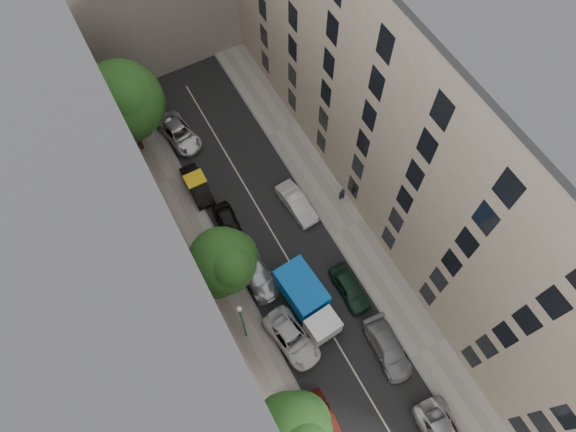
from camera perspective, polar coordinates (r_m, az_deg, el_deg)
ground at (r=40.22m, az=-0.06°, el=-4.71°), size 120.00×120.00×0.00m
road_surface at (r=40.21m, az=-0.06°, el=-4.70°), size 8.00×44.00×0.02m
sidewalk_left at (r=39.52m, az=-7.15°, el=-8.17°), size 3.00×44.00×0.15m
sidewalk_right at (r=41.50m, az=6.62°, el=-1.26°), size 3.00×44.00×0.15m
building_left at (r=30.56m, az=-18.62°, el=-6.52°), size 8.00×44.00×20.00m
building_right at (r=35.41m, az=15.98°, el=9.65°), size 8.00×44.00×20.00m
tarp_truck at (r=37.49m, az=2.16°, el=-9.34°), size 2.81×6.11×2.74m
car_left_1 at (r=36.76m, az=4.02°, el=-21.81°), size 1.58×4.23×1.38m
car_left_2 at (r=37.59m, az=0.44°, el=-13.42°), size 2.92×5.14×1.35m
car_left_3 at (r=39.07m, az=-3.55°, el=-6.36°), size 2.11×4.99×1.44m
car_left_4 at (r=40.96m, az=-6.58°, el=-0.86°), size 1.80×4.03×1.35m
car_left_5 at (r=43.01m, az=-10.09°, el=3.35°), size 1.47×4.14×1.36m
car_left_6 at (r=46.23m, az=-12.01°, el=9.01°), size 3.07×5.29×1.38m
car_right_1 at (r=38.07m, az=11.04°, el=-14.27°), size 2.34×4.93×1.39m
car_right_2 at (r=38.88m, az=6.89°, el=-7.96°), size 1.71×4.15×1.41m
car_right_3 at (r=41.51m, az=0.95°, el=1.43°), size 1.87×4.44×1.42m
tree_mid at (r=35.22m, az=-7.10°, el=-5.17°), size 5.07×4.76×7.14m
tree_far at (r=42.13m, az=-17.72°, el=11.81°), size 6.52×6.42×9.35m
lamp_post at (r=34.43m, az=-5.14°, el=-11.39°), size 0.36×0.36×6.56m
pedestrian at (r=41.90m, az=6.02°, el=2.44°), size 0.62×0.47×1.54m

